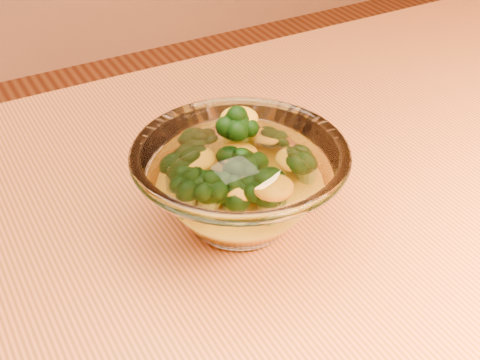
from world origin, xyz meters
TOP-DOWN VIEW (x-y plane):
  - table at (0.00, 0.00)m, footprint 1.20×0.80m
  - glass_bowl at (-0.08, 0.07)m, footprint 0.19×0.19m
  - cheese_sauce at (-0.08, 0.07)m, footprint 0.11×0.11m
  - broccoli_heap at (-0.08, 0.07)m, footprint 0.12×0.13m

SIDE VIEW (x-z plane):
  - table at x=0.00m, z-range 0.28..1.03m
  - cheese_sauce at x=-0.08m, z-range 0.76..0.79m
  - glass_bowl at x=-0.08m, z-range 0.75..0.84m
  - broccoli_heap at x=-0.08m, z-range 0.77..0.84m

